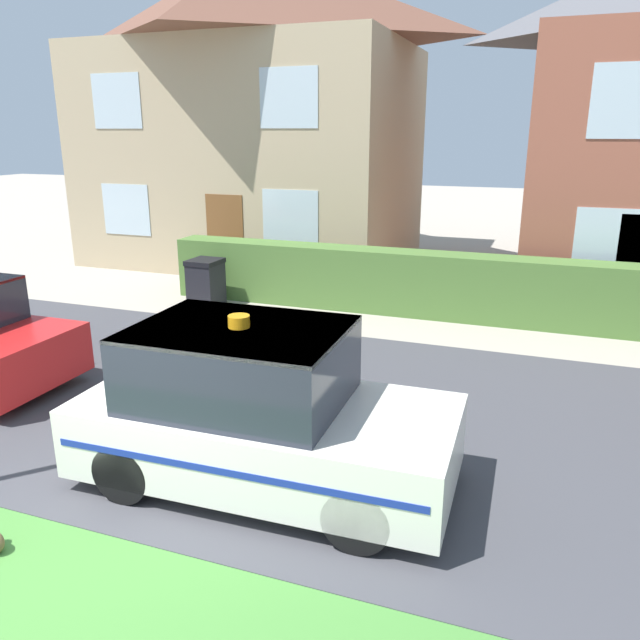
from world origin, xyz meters
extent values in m
plane|color=#A89E8E|center=(0.00, 0.00, 0.00)|extent=(80.00, 80.00, 0.00)
cube|color=#424247|center=(0.00, 3.83, 0.01)|extent=(28.00, 6.35, 0.01)
cube|color=#478438|center=(0.00, -0.36, 0.00)|extent=(28.00, 2.04, 0.01)
cube|color=#4C7233|center=(1.09, 8.82, 0.64)|extent=(10.30, 0.73, 1.28)
cylinder|color=black|center=(2.31, 1.25, 0.32)|extent=(0.63, 0.22, 0.62)
cylinder|color=black|center=(2.27, 2.83, 0.32)|extent=(0.63, 0.22, 0.62)
cylinder|color=black|center=(-0.10, 1.19, 0.32)|extent=(0.63, 0.22, 0.62)
cylinder|color=black|center=(-0.14, 2.77, 0.32)|extent=(0.63, 0.22, 0.62)
cube|color=silver|center=(1.09, 2.01, 0.55)|extent=(3.92, 1.88, 0.73)
cube|color=#232833|center=(0.82, 2.01, 1.31)|extent=(2.14, 1.65, 0.78)
cube|color=silver|center=(0.82, 2.01, 1.68)|extent=(2.14, 1.65, 0.04)
cube|color=navy|center=(1.11, 1.12, 0.60)|extent=(3.68, 0.10, 0.07)
cube|color=navy|center=(1.06, 2.91, 0.60)|extent=(3.68, 0.10, 0.07)
cylinder|color=orange|center=(0.82, 2.01, 1.76)|extent=(0.22, 0.22, 0.12)
cylinder|color=black|center=(-3.39, 3.61, 0.34)|extent=(0.66, 0.21, 0.66)
cube|color=tan|center=(-4.40, 13.32, 2.89)|extent=(8.37, 6.12, 5.78)
cube|color=brown|center=(-3.84, 10.25, 1.05)|extent=(1.00, 0.02, 2.10)
cube|color=silver|center=(-6.70, 10.25, 1.62)|extent=(1.40, 0.02, 1.30)
cube|color=silver|center=(-2.10, 10.25, 1.62)|extent=(1.40, 0.02, 1.30)
cube|color=silver|center=(-6.70, 10.25, 4.28)|extent=(1.40, 0.02, 1.30)
cube|color=silver|center=(-2.10, 10.25, 4.28)|extent=(1.40, 0.02, 1.30)
cube|color=silver|center=(4.79, 9.58, 1.55)|extent=(1.40, 0.02, 1.30)
cube|color=silver|center=(4.79, 9.58, 4.08)|extent=(1.40, 0.02, 1.30)
cube|color=black|center=(-3.01, 7.83, 0.46)|extent=(0.61, 0.66, 0.92)
cube|color=black|center=(-3.01, 7.83, 0.97)|extent=(0.64, 0.70, 0.10)
camera|label=1|loc=(3.62, -3.28, 3.57)|focal=35.00mm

